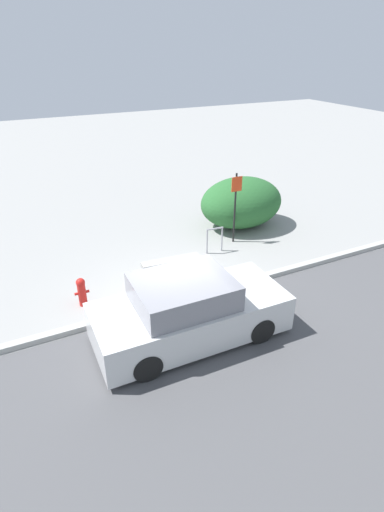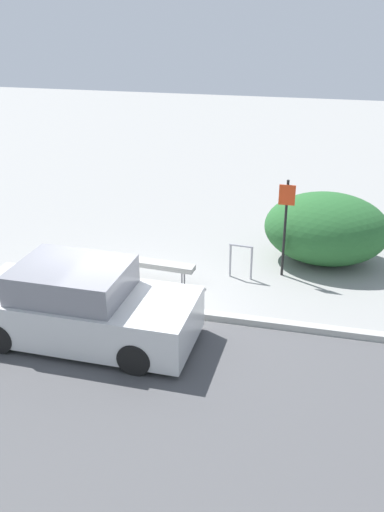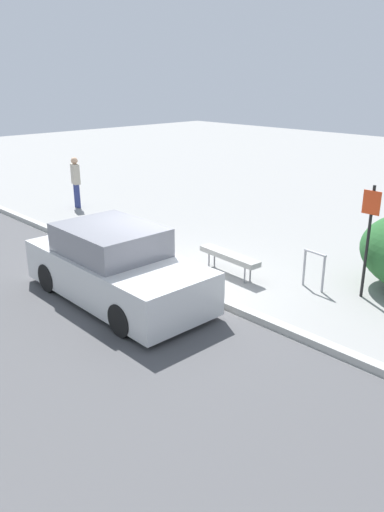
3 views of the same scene
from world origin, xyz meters
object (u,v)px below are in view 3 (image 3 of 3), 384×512
sign_post (369,232)px  fire_hydrant (146,236)px  pedestrian (76,181)px  bike_rack (314,266)px  parked_car_near (116,267)px  bench (229,256)px

sign_post → fire_hydrant: bearing=-164.8°
pedestrian → sign_post: bearing=16.2°
bike_rack → sign_post: (0.92, 0.37, 0.88)m
bike_rack → fire_hydrant: bike_rack is taller
bike_rack → parked_car_near: (-2.46, -3.29, 0.17)m
bench → fire_hydrant: (-2.55, -0.35, -0.03)m
fire_hydrant → parked_car_near: 2.92m
bench → bike_rack: (1.76, 0.70, 0.06)m
fire_hydrant → bike_rack: bearing=13.7°
bike_rack → parked_car_near: size_ratio=0.19×
sign_post → parked_car_near: size_ratio=0.54×
bench → pedestrian: (-7.78, 0.84, 0.48)m
bench → sign_post: bearing=25.9°
pedestrian → parked_car_near: size_ratio=0.40×
bench → fire_hydrant: fire_hydrant is taller
bench → fire_hydrant: 2.57m
parked_car_near → pedestrian: bearing=155.0°
sign_post → bench: bearing=-158.3°
bench → sign_post: sign_post is taller
bench → bike_rack: size_ratio=2.05×
sign_post → parked_car_near: 5.03m
fire_hydrant → parked_car_near: bearing=-50.4°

